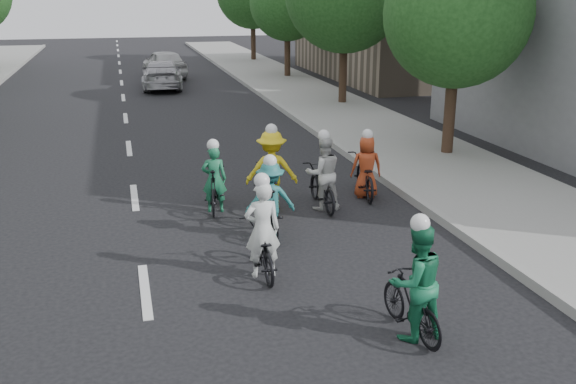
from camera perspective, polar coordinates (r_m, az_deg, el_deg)
name	(u,v)px	position (r m, az deg, el deg)	size (l,w,h in m)	color
ground	(145,291)	(10.55, -12.59, -8.56)	(120.00, 120.00, 0.00)	black
sidewalk_right	(375,132)	(21.62, 7.78, 5.32)	(4.00, 80.00, 0.15)	gray
curb_right	(320,135)	(20.96, 2.82, 5.12)	(0.18, 80.00, 0.18)	#999993
bldg_se	(417,2)	(37.21, 11.43, 16.25)	(10.00, 14.00, 8.00)	gray
tree_r_0	(457,14)	(18.45, 14.81, 15.06)	(4.00, 4.00, 5.97)	black
tree_r_2	(287,3)	(35.28, -0.06, 16.48)	(4.00, 4.00, 5.97)	black
cyclist_0	(214,185)	(13.85, -6.60, 0.59)	(0.73, 1.66, 1.60)	black
cyclist_1	(271,177)	(13.90, -1.50, 1.32)	(1.22, 1.83, 1.88)	black
cyclist_2	(262,242)	(10.67, -2.35, -4.48)	(0.60, 1.67, 1.78)	black
cyclist_3	(414,290)	(8.93, 11.17, -8.58)	(0.87, 1.52, 1.80)	black
cyclist_4	(322,181)	(13.92, 3.08, 1.01)	(0.79, 1.77, 1.76)	black
cyclist_5	(270,205)	(12.32, -1.63, -1.12)	(0.98, 1.69, 1.63)	black
cyclist_6	(365,173)	(14.85, 6.87, 1.72)	(0.94, 1.89, 1.60)	black
follow_car_lead	(162,75)	(32.25, -11.13, 10.21)	(1.90, 4.67, 1.35)	#ADACB1
follow_car_trail	(164,64)	(36.47, -10.95, 11.15)	(1.79, 4.46, 1.52)	silver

